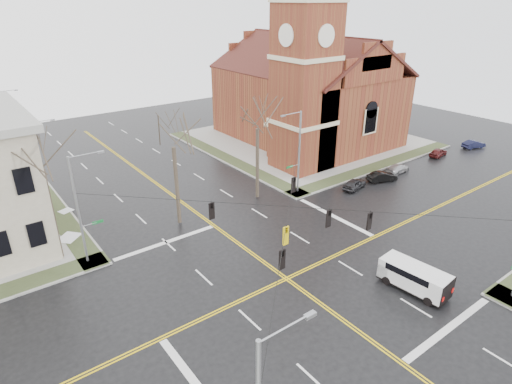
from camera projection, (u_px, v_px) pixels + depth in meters
ground at (286, 279)px, 32.88m from camera, size 120.00×120.00×0.00m
sidewalks at (287, 278)px, 32.85m from camera, size 80.00×80.00×0.17m
road_markings at (286, 279)px, 32.88m from camera, size 100.00×100.00×0.01m
church at (307, 84)px, 60.97m from camera, size 24.28×27.48×27.50m
signal_pole_ne at (298, 150)px, 45.39m from camera, size 2.75×0.22×9.00m
signal_pole_nw at (80, 207)px, 32.99m from camera, size 2.75×0.22×9.00m
span_wires at (289, 207)px, 30.31m from camera, size 23.02×23.02×0.03m
traffic_signals at (295, 219)px, 30.14m from camera, size 8.21×8.26×1.30m
streetlight_north_a at (41, 155)px, 45.55m from camera, size 2.30×0.20×8.00m
streetlight_north_b at (7, 117)px, 60.09m from camera, size 2.30×0.20×8.00m
cargo_van at (412, 275)px, 31.37m from camera, size 2.47×5.25×1.93m
parked_car_a at (355, 184)px, 48.13m from camera, size 3.73×2.13×1.20m
parked_car_b at (382, 177)px, 50.09m from camera, size 3.81×2.35×1.19m
parked_car_c at (397, 168)px, 52.67m from camera, size 3.75×1.68×1.07m
parked_car_d at (438, 152)px, 58.06m from camera, size 3.52×1.82×1.14m
parked_car_e at (474, 144)px, 61.27m from camera, size 3.68×2.13×1.15m
tree_nw_far at (41, 163)px, 32.04m from camera, size 4.00×4.00×11.59m
tree_nw_near at (173, 142)px, 37.54m from camera, size 4.00×4.00×11.29m
tree_ne at (257, 124)px, 42.78m from camera, size 4.00×4.00×11.33m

